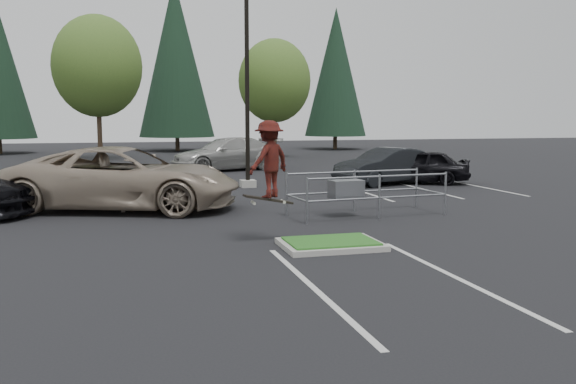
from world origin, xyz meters
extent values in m
plane|color=black|center=(0.00, 0.00, 0.00)|extent=(120.00, 120.00, 0.00)
cube|color=gray|center=(0.00, 0.00, 0.06)|extent=(2.20, 1.60, 0.12)
cube|color=#215C1D|center=(0.00, 0.00, 0.13)|extent=(1.95, 1.35, 0.05)
cube|color=beige|center=(-4.50, 9.00, 0.00)|extent=(0.12, 5.20, 0.01)
cube|color=beige|center=(-7.20, 9.00, 0.00)|extent=(0.12, 5.20, 0.01)
cube|color=beige|center=(4.50, 9.00, 0.00)|extent=(0.12, 5.20, 0.01)
cube|color=beige|center=(7.20, 9.00, 0.00)|extent=(0.12, 5.20, 0.01)
cube|color=beige|center=(9.90, 9.00, 0.00)|extent=(0.12, 5.20, 0.01)
cube|color=beige|center=(-1.35, -3.00, 0.00)|extent=(0.12, 6.00, 0.01)
cube|color=beige|center=(1.35, -3.00, 0.00)|extent=(0.12, 6.00, 0.01)
cube|color=gray|center=(0.50, 12.00, 0.15)|extent=(0.60, 0.60, 0.30)
cylinder|color=black|center=(0.50, 12.00, 5.00)|extent=(0.18, 0.18, 10.00)
cylinder|color=#38281C|center=(-6.00, 30.50, 1.75)|extent=(0.32, 0.32, 3.50)
ellipsoid|color=#355B21|center=(-6.00, 30.50, 6.26)|extent=(5.89, 5.89, 6.77)
sphere|color=#355B21|center=(-5.40, 30.20, 5.52)|extent=(3.68, 3.68, 3.68)
sphere|color=#355B21|center=(-6.50, 30.90, 5.70)|extent=(4.05, 4.05, 4.05)
cylinder|color=#38281C|center=(6.00, 29.80, 1.52)|extent=(0.32, 0.32, 3.04)
ellipsoid|color=#355B21|center=(6.00, 29.80, 5.44)|extent=(5.12, 5.12, 5.89)
sphere|color=#355B21|center=(6.60, 29.50, 4.80)|extent=(3.20, 3.20, 3.20)
sphere|color=#355B21|center=(5.50, 30.20, 4.96)|extent=(3.52, 3.52, 3.52)
cylinder|color=#38281C|center=(-14.00, 40.00, 0.60)|extent=(0.36, 0.36, 1.20)
cylinder|color=#38281C|center=(0.00, 40.50, 0.60)|extent=(0.36, 0.36, 1.20)
cone|color=black|center=(0.00, 40.50, 7.85)|extent=(6.38, 6.38, 13.30)
cylinder|color=#38281C|center=(14.00, 39.50, 0.60)|extent=(0.36, 0.36, 1.20)
cone|color=black|center=(14.00, 39.50, 6.85)|extent=(5.50, 5.50, 11.30)
cylinder|color=gray|center=(0.35, 3.00, 0.64)|extent=(0.07, 0.07, 1.28)
cylinder|color=gray|center=(0.19, 4.55, 0.64)|extent=(0.07, 0.07, 1.28)
cylinder|color=gray|center=(2.56, 3.22, 0.64)|extent=(0.07, 0.07, 1.28)
cylinder|color=gray|center=(2.40, 4.78, 0.64)|extent=(0.07, 0.07, 1.28)
cylinder|color=gray|center=(4.78, 3.45, 0.64)|extent=(0.07, 0.07, 1.28)
cylinder|color=gray|center=(4.62, 5.00, 0.64)|extent=(0.07, 0.07, 1.28)
cylinder|color=gray|center=(2.56, 3.22, 0.61)|extent=(4.44, 0.51, 0.06)
cylinder|color=gray|center=(2.56, 3.22, 1.23)|extent=(4.44, 0.51, 0.06)
cylinder|color=gray|center=(2.40, 4.78, 0.61)|extent=(4.44, 0.51, 0.06)
cylinder|color=gray|center=(2.40, 4.78, 1.23)|extent=(4.44, 0.51, 0.06)
cube|color=gray|center=(1.82, 3.93, 0.80)|extent=(1.00, 0.67, 0.53)
cube|color=black|center=(-1.20, 1.00, 0.99)|extent=(1.18, 0.43, 0.26)
cylinder|color=beige|center=(-1.56, 0.88, 0.93)|extent=(0.07, 0.04, 0.07)
cylinder|color=beige|center=(-1.56, 1.12, 0.93)|extent=(0.07, 0.04, 0.07)
cylinder|color=beige|center=(-0.84, 0.88, 0.93)|extent=(0.07, 0.04, 0.07)
cylinder|color=beige|center=(-0.84, 1.12, 0.93)|extent=(0.07, 0.04, 0.07)
imported|color=maroon|center=(-1.20, 1.00, 1.93)|extent=(1.33, 1.18, 1.78)
imported|color=gray|center=(-4.50, 7.00, 0.99)|extent=(7.81, 5.48, 1.98)
imported|color=black|center=(6.50, 11.50, 0.79)|extent=(5.04, 3.02, 1.57)
imported|color=black|center=(8.00, 11.50, 0.75)|extent=(4.77, 3.44, 1.51)
imported|color=#A8A7A3|center=(1.03, 20.23, 0.89)|extent=(6.60, 4.24, 1.78)
camera|label=1|loc=(-4.39, -12.68, 2.90)|focal=38.00mm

